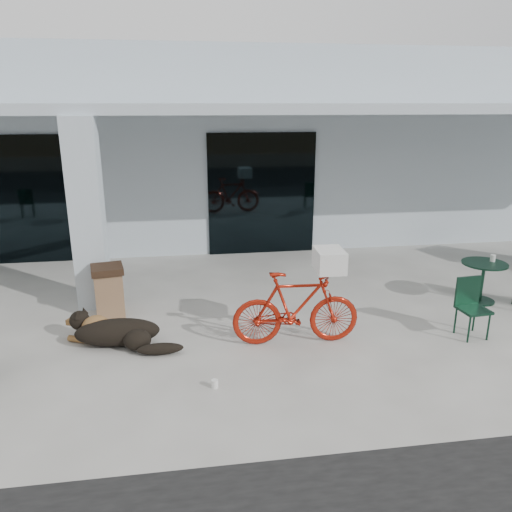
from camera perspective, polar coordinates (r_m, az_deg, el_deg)
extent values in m
plane|color=beige|center=(6.80, -7.87, -12.18)|extent=(80.00, 80.00, 0.00)
cube|color=silver|center=(14.48, -8.87, 12.71)|extent=(22.00, 7.00, 4.50)
cube|color=black|center=(11.55, -24.78, 5.78)|extent=(2.80, 0.06, 2.70)
cube|color=black|center=(11.23, 0.66, 7.07)|extent=(2.40, 0.06, 2.70)
cube|color=silver|center=(8.56, -18.70, 4.42)|extent=(0.50, 0.50, 3.12)
cube|color=silver|center=(9.54, -9.09, 16.32)|extent=(22.00, 2.80, 0.18)
imported|color=#A41D0D|center=(7.08, 4.59, -5.94)|extent=(1.82, 0.59, 1.08)
cube|color=white|center=(6.94, 8.38, -0.47)|extent=(0.40, 0.53, 0.31)
cylinder|color=white|center=(6.25, -4.73, -14.35)|extent=(0.09, 0.09, 0.10)
cylinder|color=white|center=(9.44, 25.44, -0.22)|extent=(0.11, 0.11, 0.12)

